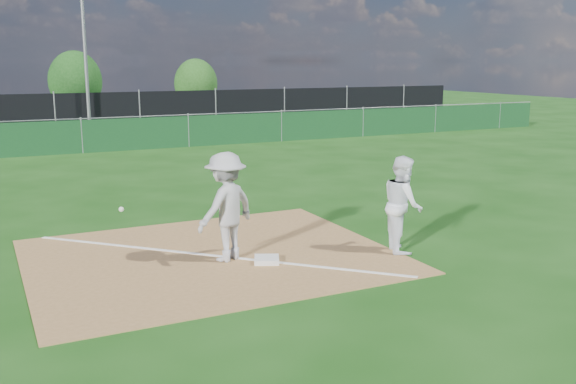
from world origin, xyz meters
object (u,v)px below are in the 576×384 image
(play_at_first, at_px, (226,207))
(runner, at_px, (403,204))
(car_right, at_px, (155,109))
(first_base, at_px, (267,260))
(light_pole, at_px, (85,45))
(tree_right, at_px, (196,84))
(tree_mid, at_px, (75,81))

(play_at_first, distance_m, runner, 3.08)
(runner, bearing_deg, car_right, 16.35)
(runner, xyz_separation_m, car_right, (2.62, 26.87, -0.21))
(first_base, bearing_deg, light_pole, 87.97)
(play_at_first, xyz_separation_m, tree_right, (10.12, 32.59, 0.85))
(first_base, relative_size, tree_mid, 0.10)
(first_base, height_order, tree_mid, tree_mid)
(first_base, relative_size, car_right, 0.09)
(first_base, distance_m, play_at_first, 1.10)
(runner, relative_size, tree_right, 0.49)
(first_base, xyz_separation_m, tree_mid, (1.85, 33.83, 1.97))
(tree_mid, bearing_deg, car_right, -66.44)
(runner, relative_size, tree_mid, 0.43)
(first_base, bearing_deg, play_at_first, 141.89)
(runner, bearing_deg, tree_right, 9.83)
(tree_mid, height_order, tree_right, tree_mid)
(tree_right, bearing_deg, tree_mid, 174.02)
(car_right, relative_size, tree_mid, 1.09)
(play_at_first, relative_size, car_right, 0.56)
(first_base, relative_size, runner, 0.24)
(play_at_first, bearing_deg, runner, -15.19)
(first_base, height_order, tree_right, tree_right)
(first_base, height_order, runner, runner)
(car_right, relative_size, tree_right, 1.24)
(first_base, distance_m, car_right, 26.97)
(first_base, bearing_deg, tree_right, 73.82)
(first_base, xyz_separation_m, tree_right, (9.58, 33.02, 1.71))
(runner, height_order, car_right, runner)
(play_at_first, xyz_separation_m, tree_mid, (2.38, 33.40, 1.10))
(play_at_first, bearing_deg, car_right, 77.90)
(play_at_first, distance_m, tree_right, 34.14)
(light_pole, height_order, play_at_first, light_pole)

